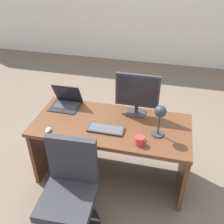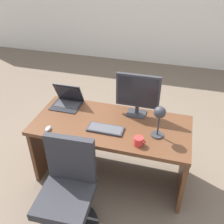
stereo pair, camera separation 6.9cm
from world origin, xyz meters
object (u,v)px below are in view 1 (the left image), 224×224
(desk, at_px, (112,137))
(mouse, at_px, (48,130))
(laptop, at_px, (67,99))
(coffee_mug, at_px, (140,141))
(office_chair, at_px, (70,198))
(keyboard, at_px, (106,129))
(monitor, at_px, (137,92))
(desk_lamp, at_px, (160,115))

(desk, bearing_deg, mouse, -150.96)
(laptop, bearing_deg, mouse, -88.67)
(coffee_mug, height_order, office_chair, office_chair)
(mouse, distance_m, office_chair, 0.67)
(desk, height_order, mouse, mouse)
(keyboard, distance_m, office_chair, 0.71)
(keyboard, relative_size, coffee_mug, 3.24)
(monitor, distance_m, laptop, 0.81)
(keyboard, bearing_deg, office_chair, -107.66)
(desk_lamp, height_order, office_chair, desk_lamp)
(desk_lamp, bearing_deg, mouse, -170.20)
(office_chair, bearing_deg, mouse, 130.10)
(laptop, distance_m, keyboard, 0.66)
(desk, bearing_deg, coffee_mug, -41.23)
(monitor, height_order, office_chair, monitor)
(mouse, bearing_deg, desk, 29.04)
(laptop, relative_size, desk_lamp, 0.93)
(desk, relative_size, coffee_mug, 14.61)
(desk, relative_size, keyboard, 4.50)
(desk, distance_m, laptop, 0.67)
(monitor, xyz_separation_m, keyboard, (-0.24, -0.36, -0.25))
(monitor, height_order, keyboard, monitor)
(keyboard, distance_m, desk_lamp, 0.55)
(desk, xyz_separation_m, office_chair, (-0.21, -0.73, -0.15))
(mouse, distance_m, coffee_mug, 0.89)
(laptop, height_order, desk_lamp, desk_lamp)
(coffee_mug, bearing_deg, desk_lamp, 46.54)
(office_chair, bearing_deg, desk_lamp, 41.39)
(monitor, relative_size, keyboard, 1.30)
(monitor, height_order, mouse, monitor)
(laptop, relative_size, office_chair, 0.34)
(coffee_mug, bearing_deg, desk, 138.77)
(monitor, distance_m, desk_lamp, 0.42)
(monitor, xyz_separation_m, coffee_mug, (0.11, -0.48, -0.22))
(laptop, distance_m, mouse, 0.51)
(laptop, distance_m, desk_lamp, 1.11)
(desk, distance_m, monitor, 0.55)
(laptop, xyz_separation_m, desk_lamp, (1.05, -0.33, 0.17))
(monitor, relative_size, coffee_mug, 4.21)
(desk, bearing_deg, office_chair, -105.79)
(keyboard, height_order, office_chair, office_chair)
(desk, xyz_separation_m, mouse, (-0.56, -0.31, 0.23))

